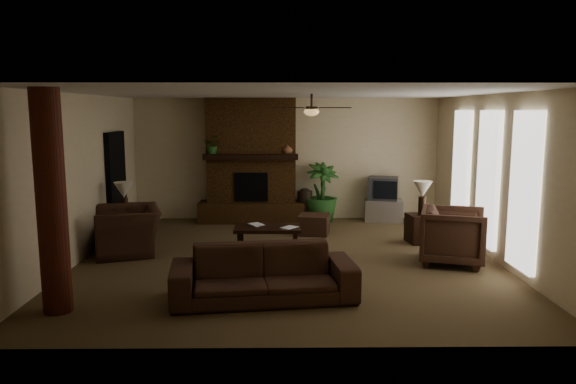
{
  "coord_description": "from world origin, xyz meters",
  "views": [
    {
      "loc": [
        -0.11,
        -8.95,
        2.53
      ],
      "look_at": [
        0.0,
        0.4,
        1.1
      ],
      "focal_mm": 33.51,
      "sensor_mm": 36.0,
      "label": 1
    }
  ],
  "objects_px": {
    "armchair_left": "(128,223)",
    "lamp_left": "(124,193)",
    "floor_plant": "(322,205)",
    "armchair_right": "(453,233)",
    "log_column": "(51,203)",
    "side_table_right": "(421,228)",
    "floor_vase": "(305,203)",
    "coffee_table": "(268,230)",
    "ottoman": "(314,224)",
    "sofa": "(263,265)",
    "tv_stand": "(383,210)",
    "lamp_right": "(423,192)",
    "side_table_left": "(125,230)"
  },
  "relations": [
    {
      "from": "tv_stand",
      "to": "lamp_left",
      "type": "height_order",
      "value": "lamp_left"
    },
    {
      "from": "armchair_right",
      "to": "coffee_table",
      "type": "distance_m",
      "value": 3.24
    },
    {
      "from": "log_column",
      "to": "armchair_right",
      "type": "height_order",
      "value": "log_column"
    },
    {
      "from": "log_column",
      "to": "coffee_table",
      "type": "distance_m",
      "value": 4.11
    },
    {
      "from": "log_column",
      "to": "floor_plant",
      "type": "relative_size",
      "value": 2.08
    },
    {
      "from": "sofa",
      "to": "armchair_right",
      "type": "xyz_separation_m",
      "value": [
        3.08,
        1.67,
        0.03
      ]
    },
    {
      "from": "armchair_left",
      "to": "lamp_right",
      "type": "xyz_separation_m",
      "value": [
        5.42,
        0.63,
        0.45
      ]
    },
    {
      "from": "floor_plant",
      "to": "lamp_right",
      "type": "xyz_separation_m",
      "value": [
        1.76,
        -2.03,
        0.62
      ]
    },
    {
      "from": "floor_plant",
      "to": "armchair_right",
      "type": "bearing_deg",
      "value": -60.55
    },
    {
      "from": "log_column",
      "to": "sofa",
      "type": "height_order",
      "value": "log_column"
    },
    {
      "from": "floor_vase",
      "to": "floor_plant",
      "type": "relative_size",
      "value": 0.57
    },
    {
      "from": "sofa",
      "to": "armchair_left",
      "type": "relative_size",
      "value": 1.96
    },
    {
      "from": "lamp_right",
      "to": "log_column",
      "type": "bearing_deg",
      "value": -147.77
    },
    {
      "from": "coffee_table",
      "to": "floor_plant",
      "type": "distance_m",
      "value": 2.73
    },
    {
      "from": "ottoman",
      "to": "tv_stand",
      "type": "bearing_deg",
      "value": 37.36
    },
    {
      "from": "lamp_left",
      "to": "side_table_right",
      "type": "height_order",
      "value": "lamp_left"
    },
    {
      "from": "log_column",
      "to": "coffee_table",
      "type": "relative_size",
      "value": 2.33
    },
    {
      "from": "coffee_table",
      "to": "ottoman",
      "type": "xyz_separation_m",
      "value": [
        0.92,
        1.24,
        -0.17
      ]
    },
    {
      "from": "log_column",
      "to": "side_table_left",
      "type": "height_order",
      "value": "log_column"
    },
    {
      "from": "ottoman",
      "to": "armchair_left",
      "type": "bearing_deg",
      "value": -157.23
    },
    {
      "from": "floor_vase",
      "to": "armchair_right",
      "type": "bearing_deg",
      "value": -56.33
    },
    {
      "from": "coffee_table",
      "to": "tv_stand",
      "type": "distance_m",
      "value": 3.62
    },
    {
      "from": "armchair_right",
      "to": "side_table_right",
      "type": "height_order",
      "value": "armchair_right"
    },
    {
      "from": "sofa",
      "to": "lamp_left",
      "type": "xyz_separation_m",
      "value": [
        -2.71,
        2.99,
        0.52
      ]
    },
    {
      "from": "log_column",
      "to": "lamp_left",
      "type": "relative_size",
      "value": 4.31
    },
    {
      "from": "ottoman",
      "to": "lamp_left",
      "type": "distance_m",
      "value": 3.81
    },
    {
      "from": "log_column",
      "to": "floor_plant",
      "type": "bearing_deg",
      "value": 55.73
    },
    {
      "from": "log_column",
      "to": "armchair_left",
      "type": "bearing_deg",
      "value": 88.12
    },
    {
      "from": "armchair_right",
      "to": "log_column",
      "type": "bearing_deg",
      "value": 127.45
    },
    {
      "from": "tv_stand",
      "to": "floor_plant",
      "type": "xyz_separation_m",
      "value": [
        -1.43,
        -0.05,
        0.13
      ]
    },
    {
      "from": "lamp_left",
      "to": "tv_stand",
      "type": "bearing_deg",
      "value": 22.04
    },
    {
      "from": "side_table_left",
      "to": "lamp_left",
      "type": "height_order",
      "value": "lamp_left"
    },
    {
      "from": "ottoman",
      "to": "lamp_right",
      "type": "xyz_separation_m",
      "value": [
        2.01,
        -0.8,
        0.8
      ]
    },
    {
      "from": "log_column",
      "to": "armchair_right",
      "type": "relative_size",
      "value": 2.73
    },
    {
      "from": "log_column",
      "to": "floor_vase",
      "type": "relative_size",
      "value": 3.64
    },
    {
      "from": "side_table_right",
      "to": "lamp_left",
      "type": "bearing_deg",
      "value": -178.82
    },
    {
      "from": "floor_plant",
      "to": "lamp_left",
      "type": "height_order",
      "value": "lamp_left"
    },
    {
      "from": "ottoman",
      "to": "lamp_left",
      "type": "bearing_deg",
      "value": -166.57
    },
    {
      "from": "armchair_left",
      "to": "floor_plant",
      "type": "height_order",
      "value": "armchair_left"
    },
    {
      "from": "floor_vase",
      "to": "lamp_right",
      "type": "relative_size",
      "value": 1.18
    },
    {
      "from": "tv_stand",
      "to": "lamp_right",
      "type": "height_order",
      "value": "lamp_right"
    },
    {
      "from": "armchair_left",
      "to": "lamp_left",
      "type": "bearing_deg",
      "value": -177.91
    },
    {
      "from": "log_column",
      "to": "side_table_left",
      "type": "bearing_deg",
      "value": 92.29
    },
    {
      "from": "floor_plant",
      "to": "side_table_right",
      "type": "height_order",
      "value": "floor_plant"
    },
    {
      "from": "armchair_left",
      "to": "side_table_left",
      "type": "bearing_deg",
      "value": -177.45
    },
    {
      "from": "coffee_table",
      "to": "lamp_right",
      "type": "bearing_deg",
      "value": 8.66
    },
    {
      "from": "armchair_left",
      "to": "ottoman",
      "type": "xyz_separation_m",
      "value": [
        3.41,
        1.43,
        -0.35
      ]
    },
    {
      "from": "armchair_left",
      "to": "ottoman",
      "type": "relative_size",
      "value": 2.09
    },
    {
      "from": "sofa",
      "to": "floor_vase",
      "type": "bearing_deg",
      "value": 74.09
    },
    {
      "from": "coffee_table",
      "to": "ottoman",
      "type": "distance_m",
      "value": 1.55
    }
  ]
}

